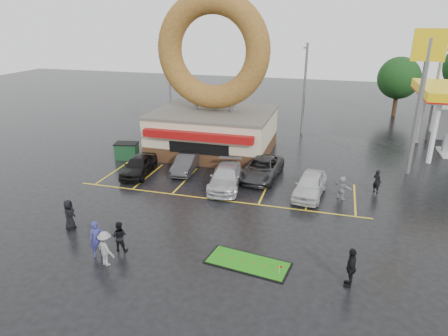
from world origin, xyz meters
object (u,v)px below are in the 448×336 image
(shell_sign, at_px, (424,76))
(car_white, at_px, (310,185))
(person_blue, at_px, (97,239))
(streetlight_right, at_px, (435,91))
(car_dgrey, at_px, (186,163))
(car_silver, at_px, (226,177))
(donut_shop, at_px, (213,102))
(streetlight_left, at_px, (170,83))
(dumpster, at_px, (127,151))
(putting_green, at_px, (248,263))
(person_cameraman, at_px, (351,267))
(car_black, at_px, (139,165))
(car_grey, at_px, (262,168))
(streetlight_mid, at_px, (304,87))

(shell_sign, height_order, car_white, shell_sign)
(person_blue, bearing_deg, streetlight_right, 20.13)
(car_dgrey, xyz_separation_m, car_silver, (3.78, -2.00, 0.06))
(donut_shop, height_order, streetlight_right, donut_shop)
(streetlight_left, xyz_separation_m, dumpster, (0.48, -10.77, -4.13))
(car_white, xyz_separation_m, putting_green, (-2.24, -8.91, -0.74))
(streetlight_right, bearing_deg, donut_shop, -154.79)
(car_white, distance_m, person_cameraman, 9.65)
(streetlight_right, bearing_deg, car_silver, -134.11)
(shell_sign, distance_m, streetlight_left, 24.46)
(car_white, bearing_deg, dumpster, 174.02)
(car_black, bearing_deg, car_silver, -9.58)
(person_cameraman, bearing_deg, car_dgrey, -126.83)
(car_grey, bearing_deg, car_silver, -127.25)
(car_silver, bearing_deg, shell_sign, 19.64)
(car_black, height_order, car_dgrey, car_black)
(person_blue, relative_size, putting_green, 0.44)
(car_silver, relative_size, car_grey, 0.95)
(person_blue, bearing_deg, streetlight_mid, 40.00)
(donut_shop, relative_size, car_white, 2.99)
(person_cameraman, bearing_deg, car_grey, -145.84)
(car_silver, distance_m, car_grey, 3.19)
(streetlight_right, distance_m, person_cameraman, 26.84)
(shell_sign, xyz_separation_m, car_white, (-6.98, -6.26, -6.61))
(donut_shop, height_order, car_black, donut_shop)
(person_blue, distance_m, putting_green, 7.62)
(streetlight_left, relative_size, car_white, 2.00)
(streetlight_left, distance_m, streetlight_right, 26.08)
(putting_green, bearing_deg, shell_sign, 58.71)
(donut_shop, xyz_separation_m, person_cameraman, (11.54, -16.55, -3.51))
(shell_sign, bearing_deg, person_blue, -135.17)
(car_silver, distance_m, car_white, 5.83)
(dumpster, distance_m, putting_green, 18.13)
(car_grey, bearing_deg, car_dgrey, -171.91)
(streetlight_right, distance_m, car_black, 28.07)
(streetlight_mid, bearing_deg, dumpster, -138.94)
(streetlight_right, height_order, putting_green, streetlight_right)
(person_cameraman, relative_size, putting_green, 0.44)
(streetlight_right, bearing_deg, car_dgrey, -143.86)
(streetlight_left, xyz_separation_m, car_silver, (10.20, -14.30, -4.05))
(streetlight_right, distance_m, car_dgrey, 24.59)
(donut_shop, bearing_deg, car_white, -38.71)
(streetlight_right, distance_m, car_white, 19.43)
(streetlight_left, bearing_deg, car_silver, -54.51)
(car_white, bearing_deg, car_silver, -172.43)
(person_cameraman, bearing_deg, donut_shop, -139.20)
(shell_sign, height_order, car_silver, shell_sign)
(car_grey, height_order, person_cameraman, person_cameraman)
(car_black, distance_m, person_blue, 11.06)
(person_blue, bearing_deg, person_cameraman, -28.70)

